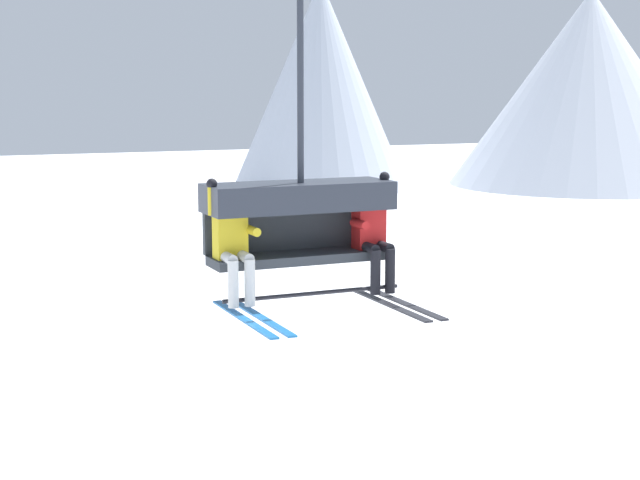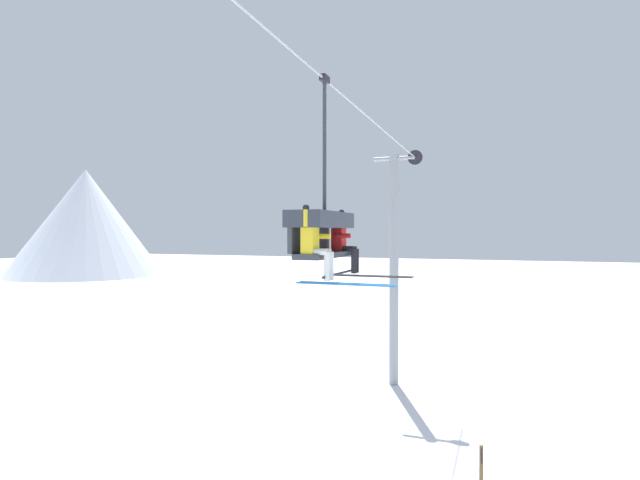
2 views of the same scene
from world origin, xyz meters
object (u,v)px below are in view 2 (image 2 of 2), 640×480
object	(u,v)px
lift_tower_far	(394,264)
trail_sign	(481,480)
skier_yellow	(317,243)
chairlift_chair	(321,226)
skier_red	(345,241)

from	to	relation	value
lift_tower_far	trail_sign	bearing A→B (deg)	-157.66
skier_yellow	trail_sign	size ratio (longest dim) A/B	1.06
lift_tower_far	chairlift_chair	xyz separation A→B (m)	(-10.33, -0.71, 1.35)
lift_tower_far	skier_red	size ratio (longest dim) A/B	5.30
chairlift_chair	skier_yellow	world-z (taller)	chairlift_chair
skier_yellow	trail_sign	world-z (taller)	skier_yellow
lift_tower_far	skier_red	bearing A→B (deg)	-174.46
chairlift_chair	lift_tower_far	bearing A→B (deg)	3.94
lift_tower_far	skier_yellow	bearing A→B (deg)	-175.25
chairlift_chair	skier_yellow	bearing A→B (deg)	-165.08
skier_red	skier_yellow	bearing A→B (deg)	180.00
lift_tower_far	trail_sign	xyz separation A→B (m)	(-8.56, -3.52, -3.77)
skier_yellow	skier_red	size ratio (longest dim) A/B	1.00
skier_yellow	trail_sign	xyz separation A→B (m)	(2.57, -2.59, -4.81)
skier_yellow	trail_sign	bearing A→B (deg)	-45.22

